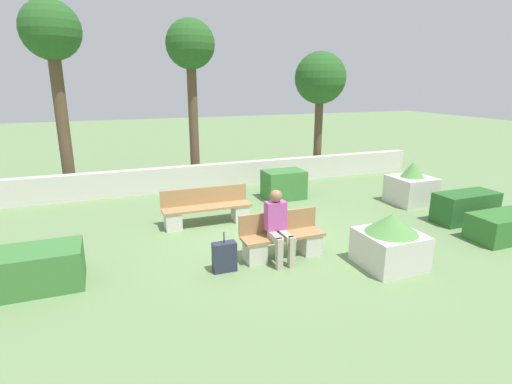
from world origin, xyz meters
TOP-DOWN VIEW (x-y plane):
  - ground_plane at (0.00, 0.00)m, footprint 60.00×60.00m
  - perimeter_wall at (0.00, 4.53)m, footprint 14.82×0.30m
  - bench_front at (-0.04, -0.99)m, footprint 1.62×0.48m
  - bench_left_side at (-0.95, 1.28)m, footprint 2.08×0.48m
  - person_seated_man at (-0.20, -1.12)m, footprint 0.38×0.63m
  - hedge_block_near_left at (1.65, 2.62)m, footprint 1.14×0.79m
  - hedge_block_near_right at (4.72, -1.90)m, footprint 1.47×0.79m
  - hedge_block_mid_left at (4.91, -0.74)m, footprint 1.55×0.68m
  - hedge_block_mid_right at (-4.39, -0.66)m, footprint 1.63×0.87m
  - planter_corner_left at (4.72, 0.91)m, footprint 1.05×1.05m
  - planter_corner_right at (1.61, -2.06)m, footprint 1.04×1.04m
  - suitcase at (-1.26, -1.19)m, footprint 0.42×0.20m
  - tree_leftmost at (-4.14, 5.63)m, footprint 1.64×1.64m
  - tree_center_left at (-0.26, 5.54)m, footprint 1.53×1.53m
  - tree_center_right at (4.19, 5.20)m, footprint 1.78×1.78m

SIDE VIEW (x-z plane):
  - ground_plane at x=0.00m, z-range 0.00..0.00m
  - suitcase at x=-1.26m, z-range -0.10..0.64m
  - hedge_block_near_right at x=4.72m, z-range 0.00..0.57m
  - bench_front at x=-0.04m, z-range -0.11..0.74m
  - hedge_block_mid_right at x=-4.39m, z-range 0.00..0.66m
  - bench_left_side at x=-0.95m, z-range -0.09..0.76m
  - hedge_block_mid_left at x=4.91m, z-range 0.00..0.71m
  - perimeter_wall at x=0.00m, z-range 0.00..0.76m
  - hedge_block_near_left at x=1.65m, z-range 0.00..0.82m
  - planter_corner_left at x=4.72m, z-range -0.11..1.05m
  - planter_corner_right at x=1.61m, z-range -0.02..0.98m
  - person_seated_man at x=-0.20m, z-range 0.08..1.43m
  - tree_center_right at x=4.19m, z-range 1.17..5.44m
  - tree_center_left at x=-0.26m, z-range 1.59..6.74m
  - tree_leftmost at x=-4.14m, z-range 1.64..7.10m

